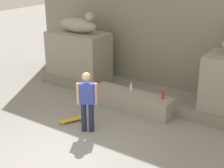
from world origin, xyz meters
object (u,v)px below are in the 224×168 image
(statue_reclining_left, at_px, (78,25))
(bottle_red, at_px, (163,95))
(bottle_clear, at_px, (131,87))
(skateboard, at_px, (73,119))
(skater, at_px, (87,100))

(statue_reclining_left, height_order, bottle_red, statue_reclining_left)
(bottle_red, distance_m, bottle_clear, 1.07)
(skateboard, xyz_separation_m, bottle_clear, (0.90, 1.73, 0.60))
(skater, xyz_separation_m, skateboard, (-0.71, 0.21, -0.86))
(statue_reclining_left, xyz_separation_m, bottle_clear, (2.84, -1.03, -1.46))
(bottle_red, bearing_deg, statue_reclining_left, 165.07)
(bottle_clear, bearing_deg, skateboard, -117.39)
(statue_reclining_left, height_order, bottle_clear, statue_reclining_left)
(skater, bearing_deg, bottle_red, 24.38)
(bottle_red, bearing_deg, skateboard, -138.82)
(skateboard, height_order, bottle_clear, bottle_clear)
(skater, bearing_deg, statue_reclining_left, 99.36)
(statue_reclining_left, height_order, skater, statue_reclining_left)
(skater, xyz_separation_m, bottle_red, (1.26, 1.92, -0.24))
(statue_reclining_left, distance_m, skater, 4.16)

